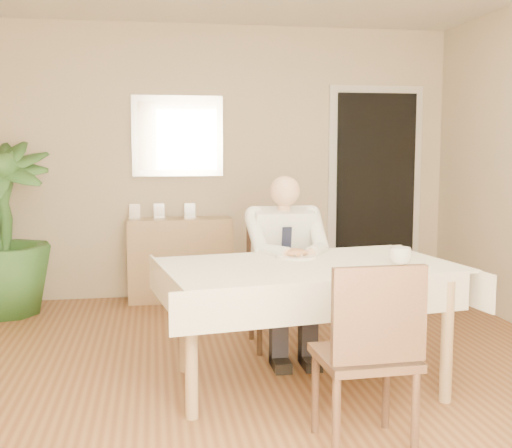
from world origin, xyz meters
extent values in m
plane|color=brown|center=(0.00, 0.00, 0.00)|extent=(5.00, 5.00, 0.00)
cube|color=tan|center=(0.00, 2.50, 1.30)|extent=(4.50, 0.02, 2.60)
cube|color=tan|center=(0.00, -2.50, 1.30)|extent=(4.50, 0.02, 2.60)
cube|color=silver|center=(0.00, -2.48, 1.45)|extent=(1.34, 0.02, 1.44)
cube|color=white|center=(0.00, -2.46, 1.45)|extent=(1.18, 0.02, 1.28)
cube|color=silver|center=(1.55, 2.48, 1.00)|extent=(0.96, 0.03, 2.10)
cube|color=black|center=(1.55, 2.45, 1.00)|extent=(0.80, 0.05, 1.95)
cube|color=silver|center=(-0.42, 2.48, 1.55)|extent=(0.86, 0.03, 0.76)
cube|color=white|center=(-0.42, 2.46, 1.55)|extent=(0.74, 0.02, 0.64)
cube|color=#A17D55|center=(0.25, -0.04, 0.72)|extent=(1.72, 1.14, 0.04)
cube|color=#F2EACD|center=(0.25, -0.04, 0.75)|extent=(1.84, 1.25, 0.01)
cube|color=#F2EACD|center=(0.25, -0.54, 0.64)|extent=(1.68, 0.28, 0.22)
cube|color=#F2EACD|center=(0.25, 0.46, 0.64)|extent=(1.68, 0.28, 0.22)
cube|color=#F2EACD|center=(-0.60, -0.04, 0.64)|extent=(0.17, 0.99, 0.22)
cube|color=#F2EACD|center=(1.10, -0.04, 0.64)|extent=(0.17, 0.99, 0.22)
cylinder|color=#A17D55|center=(-0.47, -0.41, 0.35)|extent=(0.07, 0.07, 0.70)
cylinder|color=#A17D55|center=(0.97, -0.41, 0.35)|extent=(0.07, 0.07, 0.70)
cylinder|color=#A17D55|center=(-0.47, 0.33, 0.35)|extent=(0.07, 0.07, 0.70)
cylinder|color=#A17D55|center=(0.97, 0.33, 0.35)|extent=(0.07, 0.07, 0.70)
cube|color=#42271B|center=(0.25, 0.76, 0.46)|extent=(0.50, 0.50, 0.04)
cube|color=#42271B|center=(0.25, 0.96, 0.72)|extent=(0.45, 0.10, 0.45)
cylinder|color=#42271B|center=(0.06, 0.57, 0.22)|extent=(0.04, 0.04, 0.44)
cylinder|color=#42271B|center=(0.44, 0.57, 0.22)|extent=(0.04, 0.04, 0.44)
cylinder|color=#42271B|center=(0.06, 0.95, 0.22)|extent=(0.04, 0.04, 0.44)
cylinder|color=#42271B|center=(0.44, 0.95, 0.22)|extent=(0.04, 0.04, 0.44)
cube|color=#42271B|center=(0.33, -0.87, 0.45)|extent=(0.45, 0.45, 0.04)
cube|color=#42271B|center=(0.33, -1.06, 0.71)|extent=(0.44, 0.06, 0.44)
cylinder|color=#42271B|center=(0.14, -1.05, 0.21)|extent=(0.04, 0.04, 0.43)
cylinder|color=#42271B|center=(0.51, -1.05, 0.21)|extent=(0.04, 0.04, 0.43)
cylinder|color=#42271B|center=(0.14, -0.68, 0.21)|extent=(0.04, 0.04, 0.43)
cylinder|color=#42271B|center=(0.51, -0.68, 0.21)|extent=(0.04, 0.04, 0.43)
cube|color=white|center=(0.25, 0.72, 0.75)|extent=(0.42, 0.31, 0.55)
cube|color=black|center=(0.25, 0.60, 0.72)|extent=(0.07, 0.08, 0.36)
cylinder|color=tan|center=(0.25, 0.68, 1.03)|extent=(0.09, 0.09, 0.08)
sphere|color=tan|center=(0.25, 0.65, 1.14)|extent=(0.21, 0.21, 0.21)
cube|color=black|center=(0.15, 0.52, 0.52)|extent=(0.13, 0.42, 0.13)
cube|color=black|center=(0.35, 0.52, 0.52)|extent=(0.13, 0.42, 0.13)
cube|color=black|center=(0.15, 0.34, 0.23)|extent=(0.11, 0.12, 0.45)
cube|color=black|center=(0.35, 0.34, 0.23)|extent=(0.11, 0.12, 0.45)
cube|color=black|center=(0.15, 0.28, 0.04)|extent=(0.11, 0.26, 0.07)
cube|color=black|center=(0.35, 0.28, 0.04)|extent=(0.11, 0.26, 0.07)
cylinder|color=white|center=(0.23, 0.18, 0.76)|extent=(0.26, 0.26, 0.02)
ellipsoid|color=#93603C|center=(0.23, 0.18, 0.78)|extent=(0.14, 0.14, 0.06)
cylinder|color=silver|center=(0.27, 0.12, 0.78)|extent=(0.01, 0.13, 0.01)
cylinder|color=silver|center=(0.19, 0.12, 0.78)|extent=(0.01, 0.13, 0.01)
imported|color=white|center=(0.78, -0.15, 0.80)|extent=(0.16, 0.16, 0.10)
cube|color=#A17D55|center=(-0.42, 2.32, 0.39)|extent=(0.98, 0.36, 0.78)
cube|color=silver|center=(-0.83, 2.33, 0.85)|extent=(0.10, 0.02, 0.14)
cube|color=silver|center=(-0.60, 2.36, 0.85)|extent=(0.10, 0.02, 0.14)
cube|color=silver|center=(-0.32, 2.33, 0.85)|extent=(0.10, 0.02, 0.14)
imported|color=#2A5120|center=(-1.95, 2.03, 0.75)|extent=(0.86, 0.86, 1.50)
camera|label=1|loc=(-0.65, -3.71, 1.44)|focal=45.00mm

